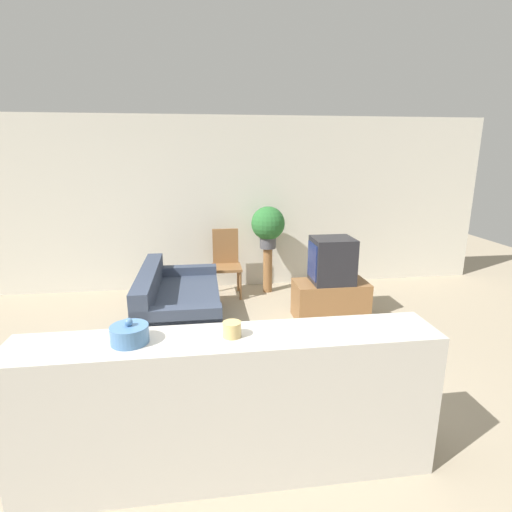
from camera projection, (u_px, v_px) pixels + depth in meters
The scene contains 11 objects.
ground_plane at pixel (226, 416), 3.36m from camera, with size 14.00×14.00×0.00m, color tan.
wall_back at pixel (210, 205), 6.31m from camera, with size 9.00×0.06×2.70m.
couch at pixel (178, 308), 4.95m from camera, with size 0.95×1.71×0.78m.
tv_stand at pixel (330, 300), 5.29m from camera, with size 0.96×0.50×0.51m.
television at pixel (332, 260), 5.15m from camera, with size 0.53×0.47×0.59m.
wooden_chair at pixel (226, 260), 6.12m from camera, with size 0.44×0.44×1.02m.
plant_stand at pixel (268, 270), 6.29m from camera, with size 0.14×0.14×0.71m.
potted_plant at pixel (268, 225), 6.10m from camera, with size 0.52×0.52×0.65m.
foreground_counter at pixel (230, 407), 2.66m from camera, with size 2.75×0.44×1.02m.
decorative_bowl at pixel (130, 334), 2.44m from camera, with size 0.23×0.23×0.16m.
candle_jar at pixel (232, 329), 2.52m from camera, with size 0.12×0.12×0.10m.
Camera 1 is at (-0.14, -2.92, 2.16)m, focal length 28.00 mm.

